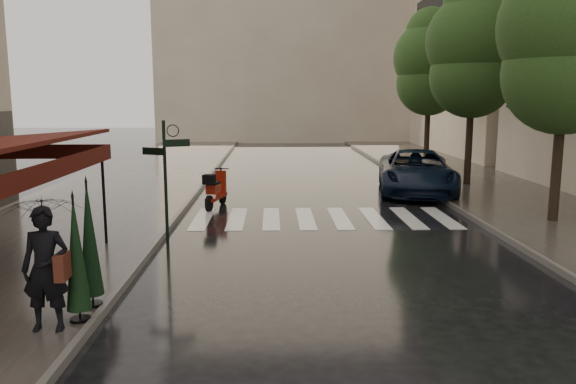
{
  "coord_description": "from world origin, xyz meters",
  "views": [
    {
      "loc": [
        1.43,
        -10.75,
        3.63
      ],
      "look_at": [
        1.81,
        2.55,
        1.4
      ],
      "focal_mm": 35.0,
      "sensor_mm": 36.0,
      "label": 1
    }
  ],
  "objects_px": {
    "parked_car": "(416,172)",
    "parasol_back": "(76,254)",
    "pedestrian_with_umbrella": "(42,220)",
    "scooter": "(215,191)",
    "parasol_front": "(89,239)"
  },
  "relations": [
    {
      "from": "parked_car",
      "to": "parasol_front",
      "type": "height_order",
      "value": "parasol_front"
    },
    {
      "from": "scooter",
      "to": "parasol_front",
      "type": "bearing_deg",
      "value": -83.78
    },
    {
      "from": "pedestrian_with_umbrella",
      "to": "parked_car",
      "type": "height_order",
      "value": "pedestrian_with_umbrella"
    },
    {
      "from": "parked_car",
      "to": "parasol_back",
      "type": "xyz_separation_m",
      "value": [
        -8.65,
        -12.75,
        0.4
      ]
    },
    {
      "from": "pedestrian_with_umbrella",
      "to": "parked_car",
      "type": "distance_m",
      "value": 15.91
    },
    {
      "from": "pedestrian_with_umbrella",
      "to": "scooter",
      "type": "bearing_deg",
      "value": 80.01
    },
    {
      "from": "pedestrian_with_umbrella",
      "to": "parasol_front",
      "type": "relative_size",
      "value": 1.19
    },
    {
      "from": "parked_car",
      "to": "parasol_back",
      "type": "bearing_deg",
      "value": -114.32
    },
    {
      "from": "pedestrian_with_umbrella",
      "to": "parked_car",
      "type": "relative_size",
      "value": 0.44
    },
    {
      "from": "scooter",
      "to": "parasol_front",
      "type": "height_order",
      "value": "parasol_front"
    },
    {
      "from": "parked_car",
      "to": "parasol_back",
      "type": "height_order",
      "value": "parasol_back"
    },
    {
      "from": "parasol_back",
      "to": "parasol_front",
      "type": "bearing_deg",
      "value": 90.0
    },
    {
      "from": "pedestrian_with_umbrella",
      "to": "parasol_back",
      "type": "relative_size",
      "value": 1.27
    },
    {
      "from": "scooter",
      "to": "parasol_front",
      "type": "relative_size",
      "value": 0.86
    },
    {
      "from": "pedestrian_with_umbrella",
      "to": "scooter",
      "type": "xyz_separation_m",
      "value": [
        1.53,
        10.25,
        -1.26
      ]
    }
  ]
}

